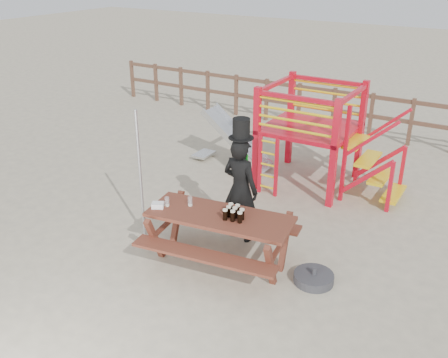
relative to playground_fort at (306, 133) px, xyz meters
The scene contains 10 objects.
ground 3.74m from the playground_fort, 91.99° to the right, with size 60.00×60.00×0.00m, color #B6AB8E.
back_fence 3.44m from the playground_fort, 92.08° to the left, with size 15.09×0.09×1.20m.
playground_fort is the anchor object (origin of this frame).
picnic_table 3.55m from the playground_fort, 88.20° to the right, with size 2.38×1.81×0.85m.
man_with_hat 2.66m from the playground_fort, 90.36° to the right, with size 0.69×0.50×2.10m.
metal_pole 3.74m from the playground_fort, 112.59° to the right, with size 0.05×0.05×2.22m, color #B2B2B7.
parasol_base 3.70m from the playground_fort, 64.28° to the right, with size 0.59×0.59×0.25m.
paper_bag 3.89m from the playground_fort, 102.25° to the right, with size 0.18×0.14×0.08m, color white.
stout_pints 3.50m from the playground_fort, 84.39° to the right, with size 0.32×0.29×0.17m.
empty_glasses 3.64m from the playground_fort, 99.26° to the right, with size 0.37×0.27×0.15m.
Camera 1 is at (3.70, -5.48, 4.40)m, focal length 40.00 mm.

